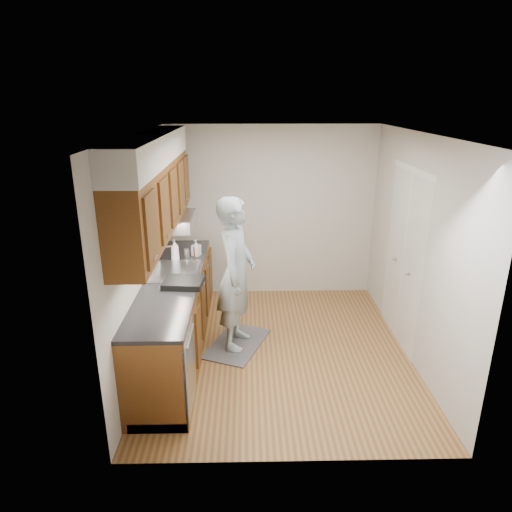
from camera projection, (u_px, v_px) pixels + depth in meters
The scene contains 15 objects.
floor at pixel (278, 350), 5.43m from camera, with size 3.50×3.50×0.00m, color olive.
ceiling at pixel (283, 134), 4.60m from camera, with size 3.50×3.50×0.00m, color white.
wall_left at pixel (144, 252), 4.98m from camera, with size 0.02×3.50×2.50m, color #B9B6AD.
wall_right at pixel (415, 250), 5.05m from camera, with size 0.02×3.50×2.50m, color #B9B6AD.
wall_back at pixel (272, 213), 6.67m from camera, with size 3.00×0.02×2.50m, color #B9B6AD.
counter at pixel (175, 314), 5.24m from camera, with size 0.64×2.80×1.30m.
upper_cabinets at pixel (155, 188), 4.80m from camera, with size 0.47×2.80×1.21m.
closet_door at pixel (403, 260), 5.40m from camera, with size 0.02×1.22×2.05m, color white.
floor_mat at pixel (237, 344), 5.55m from camera, with size 0.55×0.93×0.02m, color #555557.
person at pixel (236, 264), 5.21m from camera, with size 0.72×0.48×2.05m, color #8EA3AD.
soap_bottle_a at pixel (175, 250), 5.59m from camera, with size 0.11×0.11×0.27m, color silver.
soap_bottle_b at pixel (196, 248), 5.77m from camera, with size 0.09×0.10×0.21m, color silver.
soda_can at pixel (195, 251), 5.77m from camera, with size 0.07×0.07×0.13m, color #BF3920.
steel_can at pixel (187, 253), 5.70m from camera, with size 0.07×0.07×0.12m, color #A5A5AA.
dish_rack at pixel (184, 283), 4.88m from camera, with size 0.41×0.35×0.06m, color black.
Camera 1 is at (-0.37, -4.74, 2.86)m, focal length 32.00 mm.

